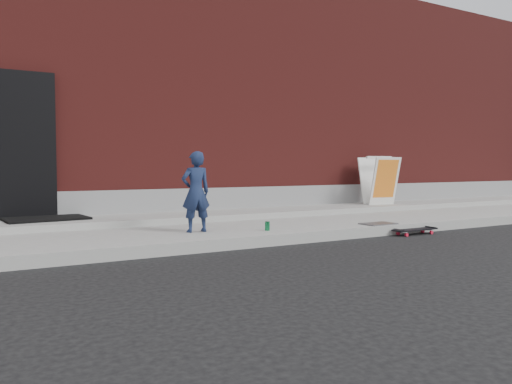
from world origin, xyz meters
TOP-DOWN VIEW (x-y plane):
  - ground at (0.00, 0.00)m, footprint 80.00×80.00m
  - sidewalk at (0.00, 1.50)m, footprint 20.00×3.00m
  - apron at (0.00, 2.40)m, footprint 20.00×1.20m
  - building at (-0.00, 6.99)m, footprint 20.00×8.10m
  - child at (-0.58, 0.79)m, footprint 0.42×0.28m
  - skateboard at (2.69, -0.12)m, footprint 0.78×0.21m
  - pizza_sign at (4.25, 2.32)m, footprint 0.71×0.80m
  - soda_can at (0.36, 0.44)m, footprint 0.09×0.09m
  - doormat at (-2.30, 2.61)m, footprint 1.26×1.06m
  - utility_plate at (2.27, 0.24)m, footprint 0.55×0.37m

SIDE VIEW (x-z plane):
  - ground at x=0.00m, z-range 0.00..0.00m
  - skateboard at x=2.69m, z-range 0.03..0.12m
  - sidewalk at x=0.00m, z-range 0.00..0.15m
  - utility_plate at x=2.27m, z-range 0.15..0.17m
  - apron at x=0.00m, z-range 0.15..0.25m
  - soda_can at x=0.36m, z-range 0.15..0.28m
  - doormat at x=-2.30m, z-range 0.25..0.28m
  - child at x=-0.58m, z-range 0.15..1.26m
  - pizza_sign at x=4.25m, z-range 0.25..1.27m
  - building at x=0.00m, z-range 0.00..5.00m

